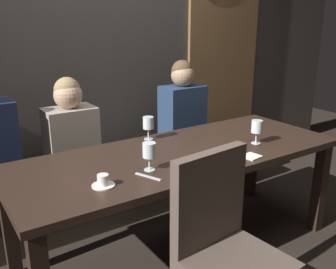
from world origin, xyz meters
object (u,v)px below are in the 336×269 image
Objects in this scene: chair_near_side at (225,241)px; wine_glass_near_right at (148,124)px; wine_glass_near_left at (257,127)px; diner_far_end at (182,108)px; diner_bearded at (71,130)px; wine_glass_end_left at (149,151)px; banquette_bench at (132,185)px; fork_on_table at (148,177)px; dining_table at (181,164)px; espresso_cup at (103,182)px.

wine_glass_near_right is at bearing 78.66° from chair_near_side.
diner_far_end is at bearing 90.23° from wine_glass_near_left.
diner_bearded is 0.93× the size of diner_far_end.
diner_bearded is at bearing 141.40° from wine_glass_near_right.
chair_near_side is at bearing -82.92° from wine_glass_end_left.
chair_near_side is 5.98× the size of wine_glass_near_left.
fork_on_table is (-0.39, -0.93, 0.51)m from banquette_bench.
chair_near_side is at bearing -97.89° from fork_on_table.
wine_glass_end_left is 0.96× the size of fork_on_table.
diner_far_end is at bearing 45.57° from wine_glass_end_left.
diner_far_end is at bearing 1.41° from diner_bearded.
banquette_bench is 1.48m from chair_near_side.
chair_near_side reaches higher than wine_glass_near_left.
chair_near_side is 5.98× the size of wine_glass_near_right.
diner_far_end is 4.58× the size of fork_on_table.
wine_glass_near_left is at bearing -16.12° from dining_table.
wine_glass_near_right is at bearing 36.55° from fork_on_table.
dining_table is at bearing -126.07° from diner_far_end.
chair_near_side reaches higher than wine_glass_end_left.
wine_glass_near_right is 1.37× the size of espresso_cup.
chair_near_side reaches higher than fork_on_table.
dining_table reaches higher than banquette_bench.
diner_far_end is 4.75× the size of wine_glass_near_right.
dining_table is at bearing 8.50° from fork_on_table.
banquette_bench is at bearing 44.93° from fork_on_table.
wine_glass_end_left is (0.16, -0.84, 0.06)m from diner_bearded.
diner_bearded is 1.01m from diner_far_end.
dining_table is 13.41× the size of wine_glass_end_left.
dining_table is 0.41m from wine_glass_end_left.
espresso_cup is at bearing -177.46° from wine_glass_near_left.
wine_glass_near_left is at bearing 0.01° from wine_glass_end_left.
espresso_cup is (-0.15, -0.89, -0.03)m from diner_bearded.
diner_bearded reaches higher than chair_near_side.
wine_glass_near_left is 0.92m from fork_on_table.
banquette_bench is (0.00, 0.70, -0.42)m from dining_table.
fork_on_table is at bearing -112.48° from banquette_bench.
diner_far_end reaches higher than banquette_bench.
banquette_bench is 1.13m from fork_on_table.
chair_near_side is at bearing -53.85° from espresso_cup.
chair_near_side is at bearing -101.34° from wine_glass_near_right.
wine_glass_end_left is at bearing -155.22° from dining_table.
wine_glass_end_left is at bearing -134.43° from diner_far_end.
fork_on_table is (-0.06, -0.08, -0.11)m from wine_glass_end_left.
chair_near_side is at bearing -118.47° from diner_far_end.
wine_glass_end_left is at bearing 97.08° from chair_near_side.
dining_table is at bearing 17.69° from espresso_cup.
diner_far_end is (0.78, 1.44, 0.26)m from chair_near_side.
chair_near_side is at bearing -143.93° from wine_glass_near_left.
wine_glass_near_right is at bearing 42.43° from espresso_cup.
diner_bearded is at bearing 73.70° from fork_on_table.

